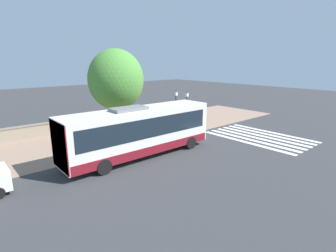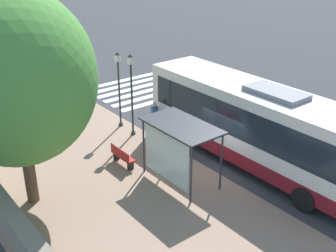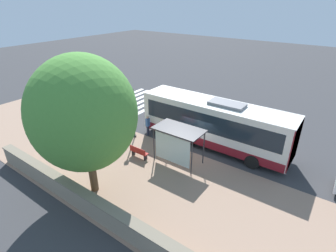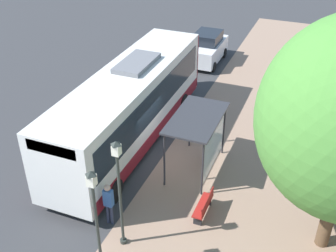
% 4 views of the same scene
% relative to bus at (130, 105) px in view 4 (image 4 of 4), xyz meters
% --- Properties ---
extents(ground_plane, '(120.00, 120.00, 0.00)m').
position_rel_bus_xyz_m(ground_plane, '(-1.87, 0.76, -1.96)').
color(ground_plane, '#353538').
rests_on(ground_plane, ground).
extents(sidewalk_plaza, '(9.00, 44.00, 0.02)m').
position_rel_bus_xyz_m(sidewalk_plaza, '(-6.37, 0.76, -1.95)').
color(sidewalk_plaza, '#937560').
rests_on(sidewalk_plaza, ground).
extents(bus, '(2.75, 11.64, 3.80)m').
position_rel_bus_xyz_m(bus, '(0.00, 0.00, 0.00)').
color(bus, silver).
rests_on(bus, ground).
extents(bus_shelter, '(1.90, 3.38, 2.60)m').
position_rel_bus_xyz_m(bus_shelter, '(-3.67, 0.93, 0.23)').
color(bus_shelter, '#2D2D33').
rests_on(bus_shelter, ground).
extents(pedestrian, '(0.34, 0.24, 1.79)m').
position_rel_bus_xyz_m(pedestrian, '(-1.66, 5.22, -0.90)').
color(pedestrian, '#2D3347').
rests_on(pedestrian, ground).
extents(bench, '(0.40, 1.46, 0.88)m').
position_rel_bus_xyz_m(bench, '(-4.74, 3.55, -1.49)').
color(bench, maroon).
rests_on(bench, ground).
extents(street_lamp_near, '(0.28, 0.28, 4.29)m').
position_rel_bus_xyz_m(street_lamp_near, '(-2.56, 5.92, 0.59)').
color(street_lamp_near, '#2D332D').
rests_on(street_lamp_near, ground).
extents(street_lamp_far, '(0.28, 0.28, 4.10)m').
position_rel_bus_xyz_m(street_lamp_far, '(-2.47, 7.26, 0.48)').
color(street_lamp_far, '#2D332D').
rests_on(street_lamp_far, ground).
extents(parked_car_behind_bus, '(1.97, 3.93, 2.03)m').
position_rel_bus_xyz_m(parked_car_behind_bus, '(-0.44, -10.44, -0.98)').
color(parked_car_behind_bus, silver).
rests_on(parked_car_behind_bus, ground).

